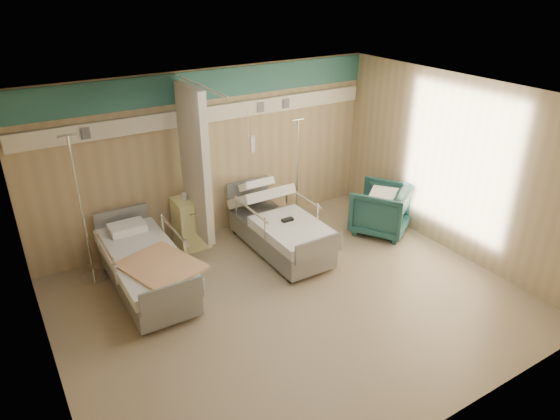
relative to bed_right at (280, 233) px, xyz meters
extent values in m
cube|color=gray|center=(-0.60, -1.30, -0.32)|extent=(6.00, 5.00, 0.00)
cube|color=tan|center=(-0.60, 1.20, 1.08)|extent=(6.00, 0.04, 2.80)
cube|color=tan|center=(-0.60, -3.80, 1.08)|extent=(6.00, 0.04, 2.80)
cube|color=tan|center=(-3.60, -1.30, 1.08)|extent=(0.04, 5.00, 2.80)
cube|color=tan|center=(2.40, -1.30, 1.08)|extent=(0.04, 5.00, 2.80)
cube|color=white|center=(-0.60, -1.30, 2.48)|extent=(6.00, 5.00, 0.04)
cube|color=#2F6E69|center=(-0.60, 1.18, 2.23)|extent=(6.00, 0.04, 0.45)
cube|color=white|center=(-0.60, 1.15, 1.79)|extent=(5.88, 0.08, 0.25)
cylinder|color=silver|center=(-1.10, 0.30, 2.44)|extent=(0.03, 1.80, 0.03)
cube|color=beige|center=(-1.10, 0.65, 1.19)|extent=(0.12, 0.90, 2.35)
cube|color=#F3F197|center=(-1.15, 0.90, 0.11)|extent=(0.50, 0.48, 0.85)
imported|color=#1D4948|center=(1.85, -0.33, 0.11)|extent=(1.25, 1.26, 0.84)
cube|color=silver|center=(1.89, -0.39, 0.56)|extent=(0.81, 0.80, 0.07)
cylinder|color=silver|center=(0.82, 0.75, -0.30)|extent=(0.34, 0.34, 0.03)
cylinder|color=silver|center=(0.82, 0.75, 0.63)|extent=(0.03, 0.03, 1.90)
cylinder|color=silver|center=(0.82, 0.75, 1.58)|extent=(0.23, 0.03, 0.03)
cylinder|color=silver|center=(-2.79, 0.77, -0.30)|extent=(0.40, 0.40, 0.03)
cylinder|color=silver|center=(-2.79, 0.77, 0.79)|extent=(0.04, 0.04, 2.21)
cylinder|color=silver|center=(-2.79, 0.77, 1.89)|extent=(0.26, 0.03, 0.03)
cube|color=black|center=(0.01, -0.21, 0.34)|extent=(0.19, 0.09, 0.04)
cube|color=tan|center=(-2.12, -0.46, 0.33)|extent=(1.09, 1.22, 0.04)
cube|color=black|center=(-1.02, 0.98, 0.60)|extent=(0.25, 0.17, 0.13)
cylinder|color=white|center=(-1.22, 0.91, 0.59)|extent=(0.10, 0.10, 0.12)
camera|label=1|loc=(-3.71, -6.04, 3.83)|focal=32.00mm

